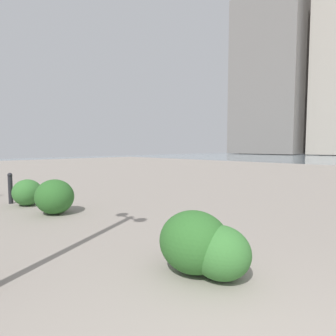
# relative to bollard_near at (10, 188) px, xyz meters

# --- Properties ---
(building_annex) EXTENTS (15.90, 11.39, 36.06)m
(building_annex) POSITION_rel_bollard_near_xyz_m (21.55, -62.07, 17.57)
(building_annex) COLOR gray
(building_annex) RESTS_ON ground
(bollard_near) EXTENTS (0.13, 0.13, 0.89)m
(bollard_near) POSITION_rel_bollard_near_xyz_m (0.00, 0.00, 0.00)
(bollard_near) COLOR #232328
(bollard_near) RESTS_ON ground
(shrub_low) EXTENTS (0.99, 0.89, 0.84)m
(shrub_low) POSITION_rel_bollard_near_xyz_m (-2.12, -0.39, -0.04)
(shrub_low) COLOR #2D6628
(shrub_low) RESTS_ON ground
(shrub_round) EXTENTS (0.78, 0.71, 0.67)m
(shrub_round) POSITION_rel_bollard_near_xyz_m (-6.89, -0.45, -0.13)
(shrub_round) COLOR #387533
(shrub_round) RESTS_ON ground
(shrub_wide) EXTENTS (0.95, 0.86, 0.81)m
(shrub_wide) POSITION_rel_bollard_near_xyz_m (-6.54, -0.36, -0.06)
(shrub_wide) COLOR #2D6628
(shrub_wide) RESTS_ON ground
(shrub_tall) EXTENTS (0.86, 0.77, 0.73)m
(shrub_tall) POSITION_rel_bollard_near_xyz_m (-0.61, -0.26, -0.10)
(shrub_tall) COLOR #387533
(shrub_tall) RESTS_ON ground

